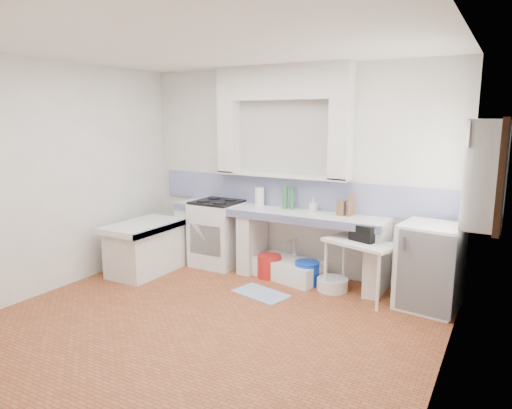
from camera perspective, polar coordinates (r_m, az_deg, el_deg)
The scene contains 36 objects.
floor at distance 5.05m, azimuth -5.74°, elevation -14.26°, with size 4.50×4.50×0.00m, color #A0512D.
ceiling at distance 4.63m, azimuth -6.42°, elevation 19.03°, with size 4.50×4.50×0.00m, color white.
wall_back at distance 6.35m, azimuth 4.43°, elevation 4.12°, with size 4.50×4.50×0.00m, color white.
wall_front at distance 3.25m, azimuth -26.91°, elevation -3.38°, with size 4.50×4.50×0.00m, color white.
wall_left at distance 6.20m, azimuth -23.32°, elevation 3.12°, with size 4.50×4.50×0.00m, color white.
wall_right at distance 3.82m, azimuth 22.69°, elevation -1.08°, with size 4.50×4.50×0.00m, color white.
alcove_mass at distance 6.26m, azimuth 3.23°, elevation 14.81°, with size 1.90×0.25×0.45m, color white.
window_frame at distance 4.96m, azimuth 26.54°, elevation 3.50°, with size 0.35×0.86×1.06m, color #3C2513.
lace_valance at distance 4.95m, azimuth 25.22°, elevation 8.02°, with size 0.01×0.84×0.24m, color white.
counter_slab at distance 6.22m, azimuth 2.35°, elevation -1.04°, with size 3.00×0.60×0.08m, color white.
counter_lip at distance 5.97m, azimuth 1.13°, elevation -1.52°, with size 3.00×0.04×0.10m, color navy.
counter_pier_left at distance 7.05m, azimuth -7.89°, elevation -3.48°, with size 0.20×0.55×0.82m, color white.
counter_pier_mid at distance 6.48m, azimuth -0.44°, elevation -4.63°, with size 0.20×0.55×0.82m, color white.
counter_pier_right at distance 5.85m, azimuth 14.71°, elevation -6.70°, with size 0.20×0.55×0.82m, color white.
peninsula_top at distance 6.52m, azimuth -13.60°, elevation -2.58°, with size 0.70×1.10×0.08m, color white.
peninsula_base at distance 6.61m, azimuth -13.47°, elevation -5.54°, with size 0.60×1.00×0.62m, color white.
peninsula_lip at distance 6.31m, azimuth -11.39°, elevation -2.95°, with size 0.04×1.10×0.10m, color navy.
backsplash at distance 6.38m, azimuth 4.33°, elevation 1.43°, with size 4.27×0.03×0.40m, color navy.
stove at distance 6.74m, azimuth -4.76°, elevation -3.65°, with size 0.65×0.63×0.92m, color white.
sink at distance 6.27m, azimuth 4.03°, elevation -8.04°, with size 0.94×0.51×0.23m, color white.
side_table at distance 5.67m, azimuth 12.66°, elevation -7.84°, with size 0.84×0.46×0.04m, color white.
fridge at distance 5.57m, azimuth 20.59°, elevation -7.14°, with size 0.62×0.62×0.97m, color white.
bucket_red at distance 6.28m, azimuth 1.64°, elevation -7.61°, with size 0.32×0.32×0.30m, color red.
bucket_orange at distance 6.22m, azimuth 4.07°, elevation -8.06°, with size 0.27×0.27×0.25m, color red.
bucket_blue at distance 6.06m, azimuth 6.30°, elevation -8.40°, with size 0.32×0.32×0.30m, color #0B37BF.
basin_white at distance 5.93m, azimuth 9.38°, elevation -9.67°, with size 0.39×0.39×0.15m, color white.
water_bottle_a at distance 6.53m, azimuth 3.02°, elevation -7.06°, with size 0.07×0.07×0.27m, color silver.
water_bottle_b at distance 6.44m, azimuth 4.73°, elevation -7.22°, with size 0.08×0.08×0.30m, color silver.
black_bag at distance 5.56m, azimuth 13.12°, elevation -3.43°, with size 0.31×0.18×0.19m, color black.
green_bottle_a at distance 6.28m, azimuth 3.58°, elevation 0.89°, with size 0.07×0.07×0.31m, color #2F6D3A.
green_bottle_b at distance 6.24m, azimuth 4.46°, elevation 0.73°, with size 0.06×0.06×0.30m, color #2F6D3A.
knife_block at distance 5.94m, azimuth 10.44°, elevation -0.45°, with size 0.09×0.08×0.19m, color brown.
cutting_board at distance 5.95m, azimuth 11.69°, elevation -0.08°, with size 0.02×0.20×0.27m, color brown.
paper_towel at distance 6.46m, azimuth 0.44°, elevation 0.96°, with size 0.13×0.13×0.26m, color white.
soap_bottle at distance 6.13m, azimuth 7.09°, elevation -0.04°, with size 0.08×0.08×0.18m, color white.
rug at distance 5.75m, azimuth 0.63°, elevation -10.91°, with size 0.67×0.38×0.01m, color #41679B.
Camera 1 is at (2.65, -3.73, 2.13)m, focal length 32.46 mm.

